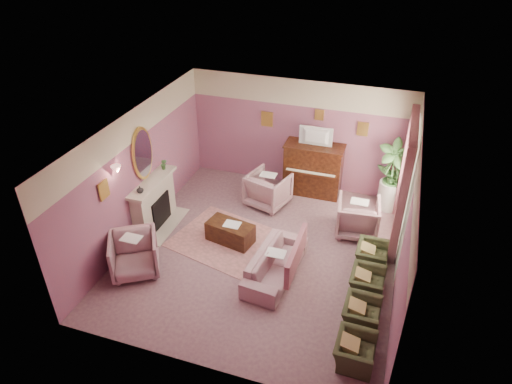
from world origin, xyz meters
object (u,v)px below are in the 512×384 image
(coffee_table, at_px, (230,232))
(olive_chair_b, at_px, (362,311))
(sofa, at_px, (276,259))
(floral_armchair_right, at_px, (358,216))
(floral_armchair_front, at_px, (134,253))
(side_table, at_px, (389,195))
(television, at_px, (315,136))
(piano, at_px, (313,170))
(olive_chair_c, at_px, (367,279))
(olive_chair_d, at_px, (372,253))
(olive_chair_a, at_px, (355,348))
(floral_armchair_left, at_px, (268,188))

(coffee_table, height_order, olive_chair_b, olive_chair_b)
(olive_chair_b, bearing_deg, coffee_table, 153.78)
(sofa, distance_m, floral_armchair_right, 2.30)
(sofa, xyz_separation_m, floral_armchair_front, (-2.66, -0.78, 0.09))
(side_table, bearing_deg, television, 178.27)
(television, height_order, coffee_table, television)
(piano, relative_size, coffee_table, 1.40)
(floral_armchair_right, xyz_separation_m, olive_chair_c, (0.44, -1.81, -0.16))
(olive_chair_d, bearing_deg, olive_chair_a, -90.00)
(floral_armchair_right, distance_m, olive_chair_b, 2.67)
(side_table, bearing_deg, coffee_table, -142.27)
(floral_armchair_right, relative_size, olive_chair_d, 1.30)
(coffee_table, bearing_deg, side_table, 37.73)
(sofa, relative_size, olive_chair_c, 2.63)
(floral_armchair_front, bearing_deg, piano, 56.40)
(coffee_table, distance_m, olive_chair_a, 3.77)
(floral_armchair_left, distance_m, olive_chair_a, 4.75)
(floral_armchair_front, bearing_deg, side_table, 40.67)
(television, bearing_deg, olive_chair_d, -53.05)
(coffee_table, xyz_separation_m, sofa, (1.23, -0.72, 0.15))
(floral_armchair_right, bearing_deg, olive_chair_d, -66.14)
(olive_chair_c, bearing_deg, side_table, 87.27)
(piano, bearing_deg, sofa, -90.39)
(olive_chair_b, xyz_separation_m, olive_chair_c, (0.00, 0.82, 0.00))
(television, height_order, floral_armchair_front, television)
(piano, relative_size, sofa, 0.75)
(piano, xyz_separation_m, olive_chair_a, (1.74, -4.83, -0.34))
(olive_chair_d, relative_size, side_table, 1.02)
(coffee_table, relative_size, olive_chair_a, 1.40)
(floral_armchair_right, bearing_deg, olive_chair_c, -76.42)
(olive_chair_a, distance_m, olive_chair_d, 2.46)
(piano, xyz_separation_m, olive_chair_b, (1.74, -4.01, -0.34))
(floral_armchair_front, bearing_deg, olive_chair_a, -10.16)
(sofa, xyz_separation_m, olive_chair_d, (1.76, 0.89, -0.07))
(olive_chair_c, bearing_deg, olive_chair_a, -90.00)
(television, distance_m, sofa, 3.43)
(piano, bearing_deg, olive_chair_b, -66.49)
(coffee_table, relative_size, olive_chair_d, 1.40)
(coffee_table, height_order, side_table, side_table)
(television, height_order, olive_chair_c, television)
(sofa, distance_m, olive_chair_c, 1.77)
(floral_armchair_right, bearing_deg, television, 134.47)
(floral_armchair_right, xyz_separation_m, olive_chair_a, (0.44, -3.45, -0.16))
(olive_chair_a, distance_m, olive_chair_b, 0.82)
(sofa, xyz_separation_m, olive_chair_c, (1.76, 0.07, -0.07))
(floral_armchair_front, bearing_deg, olive_chair_d, 20.65)
(olive_chair_a, relative_size, olive_chair_b, 1.00)
(sofa, bearing_deg, floral_armchair_right, 54.62)
(piano, relative_size, floral_armchair_left, 1.51)
(olive_chair_d, bearing_deg, television, 126.95)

